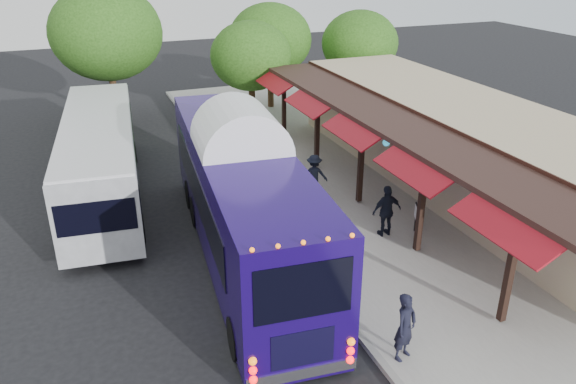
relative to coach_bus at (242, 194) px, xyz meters
name	(u,v)px	position (x,y,z in m)	size (l,w,h in m)	color
ground	(311,278)	(1.45, -2.14, -2.19)	(90.00, 90.00, 0.00)	black
sidewalk	(386,199)	(6.45, 1.86, -2.11)	(10.00, 40.00, 0.15)	#9E9B93
curb	(268,220)	(1.50, 1.86, -2.11)	(0.20, 40.00, 0.16)	gray
station_shelter	(462,146)	(9.83, 1.86, -0.34)	(8.15, 20.00, 3.60)	tan
coach_bus	(242,194)	(0.00, 0.00, 0.00)	(3.85, 12.89, 4.07)	#190757
city_bus	(101,155)	(-3.81, 6.37, -0.42)	(3.75, 12.10, 3.20)	gray
ped_a	(405,327)	(2.05, -6.35, -1.14)	(0.65, 0.43, 1.80)	black
ped_b	(290,190)	(2.55, 2.30, -1.23)	(0.79, 0.61, 1.62)	black
ped_c	(387,211)	(4.85, -0.77, -1.12)	(1.07, 0.45, 1.83)	black
ped_d	(314,175)	(3.95, 3.27, -1.22)	(1.06, 0.61, 1.64)	black
sign_board	(416,213)	(5.95, -0.92, -1.35)	(0.22, 0.44, 1.01)	black
tree_left	(251,56)	(4.79, 13.65, 1.54)	(4.37, 4.37, 5.59)	#382314
tree_mid	(270,39)	(6.73, 15.96, 1.95)	(4.85, 4.85, 6.21)	#382314
tree_right	(360,44)	(11.78, 14.37, 1.65)	(4.50, 4.50, 5.76)	#382314
tree_far	(106,33)	(-2.31, 16.17, 2.80)	(5.83, 5.83, 7.47)	#382314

